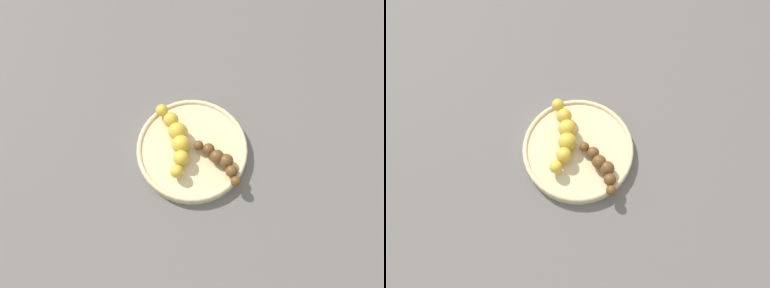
# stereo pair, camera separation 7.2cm
# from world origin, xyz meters

# --- Properties ---
(ground_plane) EXTENTS (2.40, 2.40, 0.00)m
(ground_plane) POSITION_xyz_m (0.00, 0.00, 0.00)
(ground_plane) COLOR #56514C
(fruit_bowl) EXTENTS (0.22, 0.22, 0.02)m
(fruit_bowl) POSITION_xyz_m (0.00, 0.00, 0.01)
(fruit_bowl) COLOR #D1B784
(fruit_bowl) RESTS_ON ground_plane
(banana_spotted) EXTENTS (0.12, 0.13, 0.04)m
(banana_spotted) POSITION_xyz_m (0.03, 0.00, 0.04)
(banana_spotted) COLOR gold
(banana_spotted) RESTS_ON fruit_bowl
(banana_overripe) EXTENTS (0.11, 0.06, 0.03)m
(banana_overripe) POSITION_xyz_m (-0.06, 0.00, 0.03)
(banana_overripe) COLOR #593819
(banana_overripe) RESTS_ON fruit_bowl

